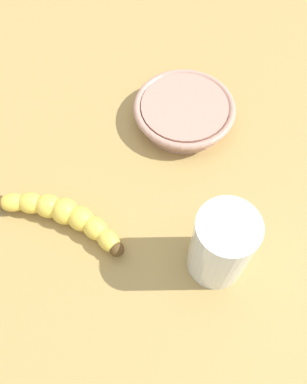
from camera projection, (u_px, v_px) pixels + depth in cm
name	position (u px, v px, depth cm)	size (l,w,h in cm)	color
wooden_tabletop	(91.00, 173.00, 63.27)	(120.00, 120.00, 3.00)	#A88849
banana	(63.00, 215.00, 55.87)	(18.45, 11.36, 3.84)	yellow
smoothie_glass	(221.00, 247.00, 49.26)	(7.69, 7.69, 12.52)	silver
ceramic_bowl	(184.00, 111.00, 64.66)	(16.68, 16.68, 3.59)	tan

